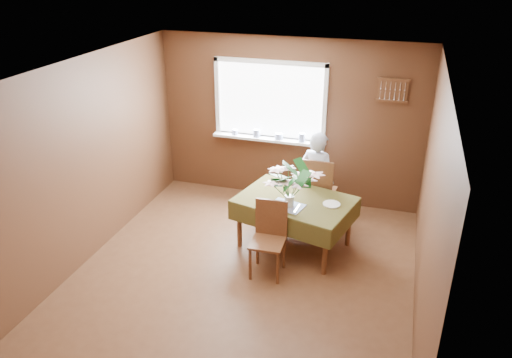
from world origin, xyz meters
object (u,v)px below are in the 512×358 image
(dining_table, at_px, (295,205))
(chair_near, at_px, (269,234))
(seated_woman, at_px, (317,180))
(chair_far, at_px, (317,190))
(flower_bouquet, at_px, (290,182))

(dining_table, relative_size, chair_near, 1.77)
(seated_woman, bearing_deg, dining_table, 94.84)
(dining_table, relative_size, seated_woman, 1.15)
(chair_far, bearing_deg, seated_woman, -47.77)
(dining_table, distance_m, chair_near, 0.66)
(flower_bouquet, bearing_deg, chair_near, -108.77)
(seated_woman, height_order, flower_bouquet, seated_woman)
(chair_far, relative_size, flower_bouquet, 1.73)
(dining_table, bearing_deg, chair_far, 87.57)
(dining_table, height_order, flower_bouquet, flower_bouquet)
(chair_far, bearing_deg, dining_table, 75.79)
(seated_woman, relative_size, flower_bouquet, 2.32)
(dining_table, relative_size, chair_far, 1.55)
(dining_table, height_order, chair_far, chair_far)
(chair_far, height_order, seated_woman, seated_woman)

